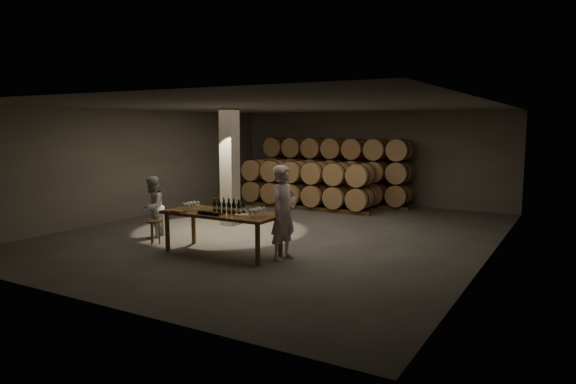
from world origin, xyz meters
The scene contains 15 objects.
room centered at (-1.80, 0.20, 1.60)m, with size 12.00×12.00×12.00m.
tasting_table centered at (0.00, -2.50, 0.80)m, with size 2.60×1.10×0.90m.
barrel_stack_back centered at (-0.96, 5.20, 1.20)m, with size 5.48×0.95×2.31m.
barrel_stack_front centered at (-1.35, 3.80, 0.83)m, with size 4.70×0.95×1.57m.
bottle_cluster centered at (0.14, -2.45, 1.01)m, with size 0.73×0.23×0.30m.
lying_bottles centered at (-0.04, -2.90, 0.94)m, with size 0.63×0.08×0.08m.
glass_cluster_left centered at (-0.78, -2.60, 1.03)m, with size 0.20×0.42×0.18m.
glass_cluster_right centered at (0.91, -2.54, 1.02)m, with size 0.19×0.41×0.17m.
plate centered at (0.55, -2.58, 0.91)m, with size 0.29×0.29×0.02m, color white.
notebook_near centered at (-0.84, -2.92, 0.92)m, with size 0.27×0.22×0.03m, color brown.
notebook_corner centered at (-1.12, -2.93, 0.91)m, with size 0.20×0.26×0.02m, color brown.
pen centered at (-0.70, -2.95, 0.91)m, with size 0.01×0.01×0.14m, color black.
stool centered at (-1.92, -2.57, 0.45)m, with size 0.33×0.33×0.55m.
person_man centered at (1.36, -2.24, 0.97)m, with size 0.71×0.46×1.94m, color silver.
person_woman centered at (-2.45, -2.09, 0.76)m, with size 0.74×0.57×1.52m, color silver.
Camera 1 is at (6.62, -11.09, 2.72)m, focal length 32.00 mm.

